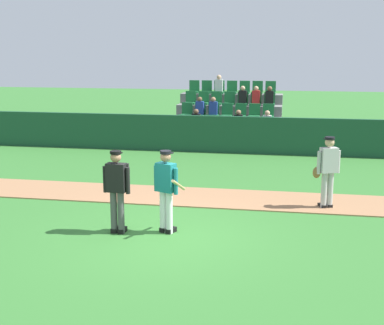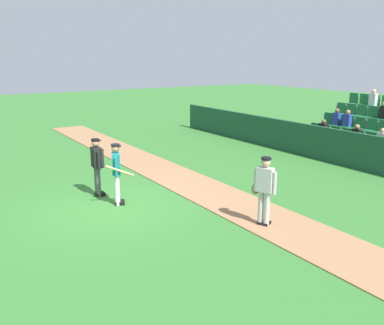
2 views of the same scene
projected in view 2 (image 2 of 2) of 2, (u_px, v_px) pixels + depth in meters
ground_plane at (112, 206)px, 11.57m from camera, size 80.00×80.00×0.00m
infield_dirt_path at (199, 187)px, 13.16m from camera, size 28.00×1.82×0.03m
dugout_fence at (328, 145)px, 16.31m from camera, size 20.00×0.16×1.36m
stadium_bleachers at (364, 137)px, 17.51m from camera, size 4.45×3.80×2.70m
batter_teal_jersey at (117, 172)px, 11.44m from camera, size 0.61×0.80×1.76m
umpire_home_plate at (97, 164)px, 12.14m from camera, size 0.59×0.32×1.76m
runner_grey_jersey at (264, 189)px, 9.95m from camera, size 0.66×0.41×1.76m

